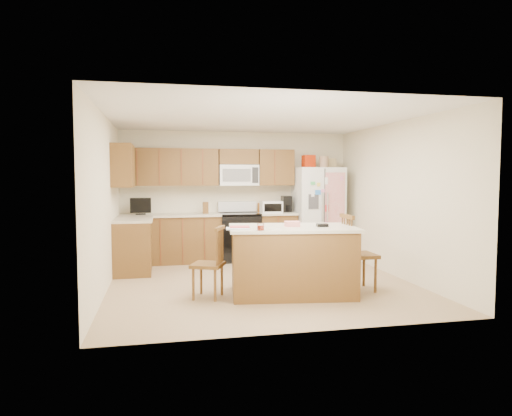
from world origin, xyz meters
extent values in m
plane|color=#9E8368|center=(0.00, 0.00, 0.00)|extent=(4.50, 4.50, 0.00)
cube|color=beige|center=(0.00, 2.25, 1.25)|extent=(4.50, 0.10, 2.50)
cube|color=beige|center=(0.00, -2.25, 1.25)|extent=(4.50, 0.10, 2.50)
cube|color=beige|center=(-2.25, 0.00, 1.25)|extent=(0.10, 4.50, 2.50)
cube|color=beige|center=(2.25, 0.00, 1.25)|extent=(0.10, 4.50, 2.50)
cube|color=white|center=(0.00, 0.00, 2.50)|extent=(4.50, 4.50, 0.04)
cube|color=brown|center=(-1.31, 1.95, 0.44)|extent=(1.87, 0.60, 0.88)
cube|color=brown|center=(0.74, 1.95, 0.44)|extent=(0.72, 0.60, 0.88)
cube|color=brown|center=(-1.95, 1.17, 0.44)|extent=(0.60, 0.95, 0.88)
cube|color=beige|center=(-1.31, 1.94, 0.90)|extent=(1.87, 0.64, 0.04)
cube|color=beige|center=(0.74, 1.94, 0.90)|extent=(0.72, 0.64, 0.04)
cube|color=beige|center=(-1.94, 1.17, 0.90)|extent=(0.64, 0.95, 0.04)
cube|color=brown|center=(-1.32, 2.08, 1.80)|extent=(1.85, 0.33, 0.70)
cube|color=brown|center=(0.75, 2.08, 1.80)|extent=(0.70, 0.33, 0.70)
cube|color=brown|center=(0.00, 2.08, 2.00)|extent=(0.76, 0.33, 0.29)
cube|color=brown|center=(-2.08, 1.17, 1.80)|extent=(0.33, 0.95, 0.70)
cube|color=brown|center=(-1.90, 1.92, 1.80)|extent=(0.02, 0.01, 0.66)
cube|color=brown|center=(-1.90, 1.65, 0.44)|extent=(0.02, 0.01, 0.84)
cube|color=brown|center=(-1.50, 1.92, 1.80)|extent=(0.02, 0.01, 0.66)
cube|color=brown|center=(-1.50, 1.65, 0.44)|extent=(0.02, 0.01, 0.84)
cube|color=brown|center=(-1.10, 1.92, 1.80)|extent=(0.02, 0.01, 0.66)
cube|color=brown|center=(-1.10, 1.65, 0.44)|extent=(0.02, 0.01, 0.84)
cube|color=brown|center=(-0.70, 1.92, 1.80)|extent=(0.01, 0.01, 0.66)
cube|color=brown|center=(-0.70, 1.65, 0.44)|extent=(0.01, 0.01, 0.84)
cube|color=brown|center=(0.70, 1.92, 1.80)|extent=(0.01, 0.01, 0.66)
cube|color=brown|center=(0.70, 1.65, 0.44)|extent=(0.01, 0.01, 0.84)
cube|color=white|center=(0.00, 2.06, 1.65)|extent=(0.76, 0.38, 0.40)
cube|color=slate|center=(-0.06, 1.86, 1.65)|extent=(0.54, 0.01, 0.24)
cube|color=#262626|center=(0.30, 1.86, 1.65)|extent=(0.12, 0.01, 0.30)
cube|color=brown|center=(-0.65, 1.95, 1.03)|extent=(0.10, 0.14, 0.22)
cube|color=black|center=(-1.85, 1.97, 0.93)|extent=(0.18, 0.12, 0.02)
cube|color=black|center=(-1.85, 1.97, 1.09)|extent=(0.38, 0.03, 0.28)
cube|color=#CB6911|center=(0.58, 2.03, 1.01)|extent=(0.35, 0.22, 0.18)
cube|color=white|center=(0.60, 1.80, 1.04)|extent=(0.40, 0.28, 0.23)
cube|color=black|center=(0.60, 1.66, 1.04)|extent=(0.34, 0.01, 0.15)
cube|color=black|center=(0.96, 2.00, 1.08)|extent=(0.18, 0.22, 0.32)
cylinder|color=black|center=(0.96, 1.93, 1.01)|extent=(0.12, 0.12, 0.12)
cube|color=black|center=(0.00, 1.93, 0.44)|extent=(0.76, 0.64, 0.88)
cube|color=black|center=(0.00, 1.60, 0.42)|extent=(0.68, 0.01, 0.42)
cube|color=black|center=(0.00, 1.93, 0.91)|extent=(0.76, 0.64, 0.03)
cube|color=white|center=(0.00, 2.19, 1.03)|extent=(0.76, 0.10, 0.20)
cube|color=white|center=(1.57, 1.88, 0.90)|extent=(0.90, 0.75, 1.80)
cube|color=#4C4C4C|center=(1.57, 1.49, 0.90)|extent=(0.02, 0.01, 1.75)
cube|color=silver|center=(1.52, 1.47, 1.05)|extent=(0.02, 0.03, 0.55)
cube|color=silver|center=(1.62, 1.47, 1.05)|extent=(0.02, 0.03, 0.55)
cube|color=#3F3F44|center=(1.35, 1.49, 1.15)|extent=(0.20, 0.01, 0.28)
cube|color=#D84C59|center=(1.77, 1.49, 1.05)|extent=(0.42, 0.01, 1.30)
cube|color=#A92104|center=(1.37, 1.88, 1.92)|extent=(0.22, 0.22, 0.24)
cylinder|color=tan|center=(1.67, 1.82, 1.91)|extent=(0.18, 0.18, 0.22)
cube|color=tan|center=(1.85, 1.96, 1.89)|extent=(0.18, 0.20, 0.18)
cube|color=brown|center=(0.28, -0.74, 0.45)|extent=(1.75, 1.13, 0.90)
cube|color=beige|center=(0.28, -0.74, 0.92)|extent=(1.84, 1.22, 0.04)
cylinder|color=#A92104|center=(-0.24, -1.08, 0.97)|extent=(0.08, 0.08, 0.06)
cylinder|color=white|center=(-0.24, -1.08, 0.99)|extent=(0.09, 0.09, 0.09)
cube|color=#FEA497|center=(0.28, -0.72, 0.98)|extent=(0.22, 0.18, 0.07)
cube|color=black|center=(0.67, -0.84, 0.96)|extent=(0.16, 0.14, 0.04)
cube|color=white|center=(-0.50, -0.89, 0.95)|extent=(0.33, 0.28, 0.01)
cube|color=#D84C4C|center=(-0.46, -0.81, 0.96)|extent=(0.28, 0.23, 0.01)
cylinder|color=white|center=(-0.03, -1.00, 0.95)|extent=(0.14, 0.03, 0.01)
cube|color=brown|center=(-0.88, -0.67, 0.44)|extent=(0.52, 0.54, 0.04)
cylinder|color=brown|center=(-0.95, -0.46, 0.21)|extent=(0.04, 0.04, 0.42)
cylinder|color=brown|center=(-1.08, -0.77, 0.21)|extent=(0.04, 0.04, 0.42)
cylinder|color=brown|center=(-0.68, -0.58, 0.21)|extent=(0.04, 0.04, 0.42)
cylinder|color=brown|center=(-0.80, -0.89, 0.21)|extent=(0.04, 0.04, 0.42)
cylinder|color=brown|center=(-0.67, -0.60, 0.70)|extent=(0.02, 0.02, 0.47)
cylinder|color=brown|center=(-0.69, -0.67, 0.70)|extent=(0.02, 0.02, 0.47)
cylinder|color=brown|center=(-0.72, -0.74, 0.70)|extent=(0.02, 0.02, 0.47)
cylinder|color=brown|center=(-0.75, -0.81, 0.70)|extent=(0.02, 0.02, 0.47)
cylinder|color=brown|center=(-0.78, -0.88, 0.70)|extent=(0.02, 0.02, 0.47)
cube|color=brown|center=(-0.72, -0.74, 0.94)|extent=(0.19, 0.38, 0.05)
cube|color=brown|center=(0.25, 0.01, 0.43)|extent=(0.45, 0.43, 0.04)
cylinder|color=brown|center=(0.43, 0.13, 0.20)|extent=(0.03, 0.03, 0.41)
cylinder|color=brown|center=(0.11, 0.18, 0.20)|extent=(0.03, 0.03, 0.41)
cylinder|color=brown|center=(0.39, -0.15, 0.20)|extent=(0.03, 0.03, 0.41)
cylinder|color=brown|center=(0.07, -0.11, 0.20)|extent=(0.03, 0.03, 0.41)
cylinder|color=brown|center=(0.36, -0.17, 0.67)|extent=(0.02, 0.02, 0.45)
cylinder|color=brown|center=(0.29, -0.16, 0.67)|extent=(0.02, 0.02, 0.45)
cylinder|color=brown|center=(0.22, -0.15, 0.67)|extent=(0.02, 0.02, 0.45)
cylinder|color=brown|center=(0.15, -0.14, 0.67)|extent=(0.02, 0.02, 0.45)
cylinder|color=brown|center=(0.08, -0.13, 0.67)|extent=(0.02, 0.02, 0.45)
cube|color=brown|center=(0.22, -0.15, 0.90)|extent=(0.38, 0.09, 0.05)
cube|color=brown|center=(1.28, -0.70, 0.50)|extent=(0.45, 0.47, 0.05)
cylinder|color=brown|center=(1.45, -0.89, 0.24)|extent=(0.04, 0.04, 0.48)
cylinder|color=brown|center=(1.45, -0.51, 0.24)|extent=(0.04, 0.04, 0.48)
cylinder|color=brown|center=(1.11, -0.89, 0.24)|extent=(0.04, 0.04, 0.48)
cylinder|color=brown|center=(1.12, -0.51, 0.24)|extent=(0.04, 0.04, 0.48)
cylinder|color=brown|center=(1.09, -0.86, 0.79)|extent=(0.02, 0.02, 0.54)
cylinder|color=brown|center=(1.09, -0.78, 0.79)|extent=(0.02, 0.02, 0.54)
cylinder|color=brown|center=(1.09, -0.70, 0.79)|extent=(0.02, 0.02, 0.54)
cylinder|color=brown|center=(1.09, -0.61, 0.79)|extent=(0.02, 0.02, 0.54)
cylinder|color=brown|center=(1.09, -0.53, 0.79)|extent=(0.02, 0.02, 0.54)
cube|color=brown|center=(1.09, -0.70, 1.06)|extent=(0.05, 0.45, 0.06)
camera|label=1|loc=(-1.48, -6.71, 1.63)|focal=32.00mm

